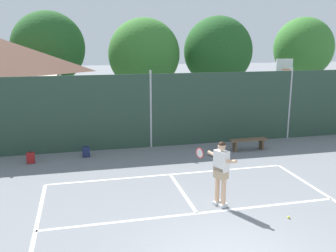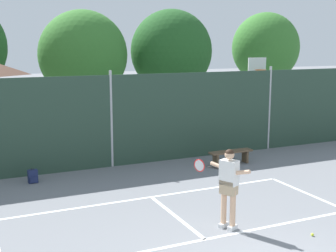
# 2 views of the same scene
# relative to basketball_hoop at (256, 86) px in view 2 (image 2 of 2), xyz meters

# --- Properties ---
(chainlink_fence) EXTENTS (26.09, 0.09, 3.28)m
(chainlink_fence) POSITION_rel_basketball_hoop_xyz_m (-7.23, -1.97, -0.74)
(chainlink_fence) COLOR #284233
(chainlink_fence) RESTS_ON ground
(basketball_hoop) EXTENTS (0.90, 0.67, 3.55)m
(basketball_hoop) POSITION_rel_basketball_hoop_xyz_m (0.00, 0.00, 0.00)
(basketball_hoop) COLOR #9E9EA3
(basketball_hoop) RESTS_ON ground
(treeline_backdrop) EXTENTS (28.14, 4.02, 6.13)m
(treeline_backdrop) POSITION_rel_basketball_hoop_xyz_m (-6.96, 6.07, 1.47)
(treeline_backdrop) COLOR brown
(treeline_backdrop) RESTS_ON ground
(tennis_player) EXTENTS (0.76, 1.28, 1.85)m
(tennis_player) POSITION_rel_basketball_hoop_xyz_m (-6.47, -8.17, -1.20)
(tennis_player) COLOR silver
(tennis_player) RESTS_ON ground
(tennis_ball) EXTENTS (0.07, 0.07, 0.07)m
(tennis_ball) POSITION_rel_basketball_hoop_xyz_m (-5.01, -9.32, -2.28)
(tennis_ball) COLOR #CCE033
(tennis_ball) RESTS_ON ground
(backpack_navy) EXTENTS (0.29, 0.26, 0.46)m
(backpack_navy) POSITION_rel_basketball_hoop_xyz_m (-9.99, -2.78, -2.12)
(backpack_navy) COLOR navy
(backpack_navy) RESTS_ON ground
(courtside_bench) EXTENTS (1.60, 0.36, 0.48)m
(courtside_bench) POSITION_rel_basketball_hoop_xyz_m (-3.39, -3.41, -1.95)
(courtside_bench) COLOR brown
(courtside_bench) RESTS_ON ground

